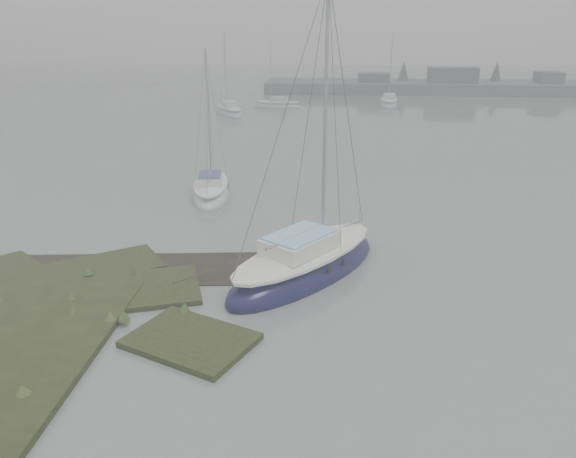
{
  "coord_description": "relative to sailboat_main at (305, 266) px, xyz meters",
  "views": [
    {
      "loc": [
        4.4,
        -14.52,
        8.9
      ],
      "look_at": [
        3.0,
        4.49,
        1.8
      ],
      "focal_mm": 35.0,
      "sensor_mm": 36.0,
      "label": 1
    }
  ],
  "objects": [
    {
      "name": "ground",
      "position": [
        -3.63,
        25.51,
        -0.35
      ],
      "size": [
        160.0,
        160.0,
        0.0
      ],
      "primitive_type": "plane",
      "color": "slate",
      "rests_on": "ground"
    },
    {
      "name": "sailboat_far_c",
      "position": [
        -4.93,
        42.33,
        -0.11
      ],
      "size": [
        5.47,
        2.28,
        7.51
      ],
      "rotation": [
        0.0,
        0.0,
        1.47
      ],
      "color": "#AAB0B3",
      "rests_on": "ground"
    },
    {
      "name": "sailboat_main",
      "position": [
        0.0,
        0.0,
        0.0
      ],
      "size": [
        6.78,
        7.91,
        11.16
      ],
      "rotation": [
        0.0,
        0.0,
        -0.63
      ],
      "color": "black",
      "rests_on": "ground"
    },
    {
      "name": "far_shoreline",
      "position": [
        23.21,
        57.4,
        0.5
      ],
      "size": [
        60.0,
        8.0,
        4.15
      ],
      "color": "#4C4F51",
      "rests_on": "ground"
    },
    {
      "name": "sailboat_white",
      "position": [
        -5.51,
        9.69,
        -0.09
      ],
      "size": [
        2.69,
        6.02,
        8.2
      ],
      "rotation": [
        0.0,
        0.0,
        0.14
      ],
      "color": "silver",
      "rests_on": "ground"
    },
    {
      "name": "sailboat_far_a",
      "position": [
        -9.36,
        37.53,
        -0.08
      ],
      "size": [
        4.49,
        6.31,
        8.55
      ],
      "rotation": [
        0.0,
        0.0,
        0.46
      ],
      "color": "#AEB3B7",
      "rests_on": "ground"
    },
    {
      "name": "sailboat_far_b",
      "position": [
        7.31,
        45.07,
        -0.09
      ],
      "size": [
        2.38,
        6.03,
        8.32
      ],
      "rotation": [
        0.0,
        0.0,
        -0.08
      ],
      "color": "#B1B5BC",
      "rests_on": "ground"
    }
  ]
}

